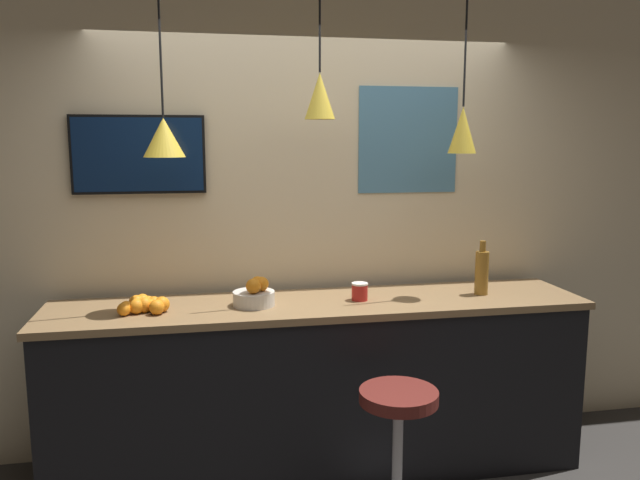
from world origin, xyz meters
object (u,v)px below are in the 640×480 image
object	(u,v)px
bar_stool	(398,436)
juice_bottle	(482,272)
mounted_tv	(139,155)
fruit_bowl	(255,295)
spread_jar	(360,292)

from	to	relation	value
bar_stool	juice_bottle	size ratio (longest dim) A/B	2.31
mounted_tv	juice_bottle	bearing A→B (deg)	-11.18
bar_stool	mounted_tv	bearing A→B (deg)	139.85
fruit_bowl	spread_jar	xyz separation A→B (m)	(0.59, 0.00, -0.01)
juice_bottle	mounted_tv	size ratio (longest dim) A/B	0.43
juice_bottle	mounted_tv	world-z (taller)	mounted_tv
mounted_tv	fruit_bowl	bearing A→B (deg)	-32.20
bar_stool	juice_bottle	xyz separation A→B (m)	(0.71, 0.65, 0.63)
bar_stool	juice_bottle	distance (m)	1.15
spread_jar	juice_bottle	bearing A→B (deg)	0.00
spread_jar	fruit_bowl	bearing A→B (deg)	-179.73
mounted_tv	spread_jar	bearing A→B (deg)	-17.65
bar_stool	spread_jar	distance (m)	0.85
spread_jar	bar_stool	bearing A→B (deg)	-87.81
bar_stool	juice_bottle	world-z (taller)	juice_bottle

